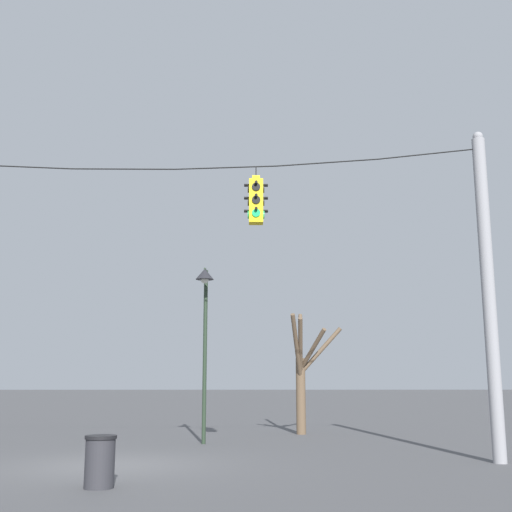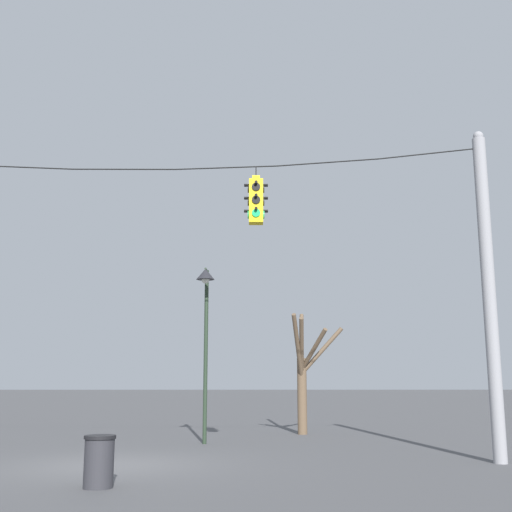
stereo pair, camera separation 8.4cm
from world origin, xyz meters
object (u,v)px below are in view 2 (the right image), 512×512
object	(u,v)px
trash_bin	(99,461)
street_lamp	(206,307)
bare_tree	(304,373)
utility_pole_right	(489,290)
traffic_light_near_right_pole	(256,201)

from	to	relation	value
trash_bin	street_lamp	bearing A→B (deg)	79.90
street_lamp	trash_bin	size ratio (longest dim) A/B	5.78
bare_tree	trash_bin	world-z (taller)	bare_tree
utility_pole_right	traffic_light_near_right_pole	distance (m)	5.93
utility_pole_right	street_lamp	world-z (taller)	utility_pole_right
bare_tree	utility_pole_right	bearing A→B (deg)	-63.70
traffic_light_near_right_pole	trash_bin	bearing A→B (deg)	-130.83
bare_tree	trash_bin	size ratio (longest dim) A/B	4.82
street_lamp	bare_tree	size ratio (longest dim) A/B	1.20
utility_pole_right	bare_tree	distance (m)	8.72
bare_tree	street_lamp	bearing A→B (deg)	-132.43
utility_pole_right	bare_tree	world-z (taller)	utility_pole_right
traffic_light_near_right_pole	utility_pole_right	bearing A→B (deg)	0.00
utility_pole_right	street_lamp	xyz separation A→B (m)	(-6.99, 4.13, 0.05)
traffic_light_near_right_pole	street_lamp	bearing A→B (deg)	109.71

